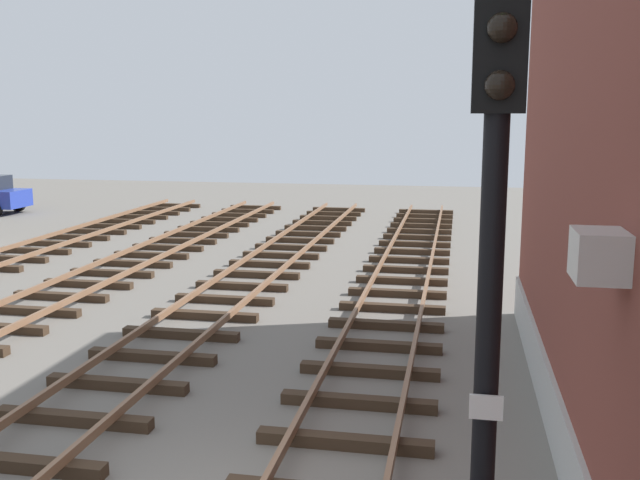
% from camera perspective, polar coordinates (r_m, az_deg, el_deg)
% --- Properties ---
extents(signal_mast, '(0.36, 0.40, 5.72)m').
position_cam_1_polar(signal_mast, '(5.30, 13.28, -1.78)').
color(signal_mast, black).
rests_on(signal_mast, ground).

